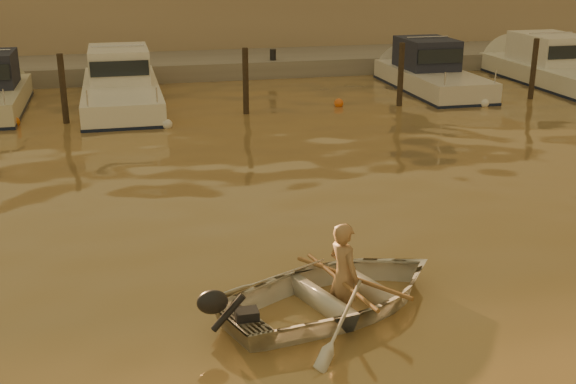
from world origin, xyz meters
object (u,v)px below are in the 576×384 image
object	(u,v)px
dinghy	(337,293)
moored_boat_4	(432,73)
waterfront_building	(199,2)
moored_boat_5	(559,67)
person	(343,276)
moored_boat_2	(121,86)

from	to	relation	value
dinghy	moored_boat_4	xyz separation A→B (m)	(8.09, 14.83, 0.38)
waterfront_building	moored_boat_5	bearing A→B (deg)	-42.66
person	moored_boat_5	size ratio (longest dim) A/B	0.19
person	moored_boat_4	size ratio (longest dim) A/B	0.23
moored_boat_5	moored_boat_4	bearing A→B (deg)	180.00
dinghy	moored_boat_4	size ratio (longest dim) A/B	0.52
moored_boat_5	dinghy	bearing A→B (deg)	-131.50
person	waterfront_building	world-z (taller)	waterfront_building
moored_boat_2	moored_boat_5	size ratio (longest dim) A/B	0.94
moored_boat_2	waterfront_building	bearing A→B (deg)	70.60
person	moored_boat_5	world-z (taller)	moored_boat_5
moored_boat_4	moored_boat_5	bearing A→B (deg)	0.00
moored_boat_2	moored_boat_4	world-z (taller)	same
person	moored_boat_5	bearing A→B (deg)	-61.10
dinghy	moored_boat_2	size ratio (longest dim) A/B	0.45
dinghy	person	size ratio (longest dim) A/B	2.22
dinghy	moored_boat_2	xyz separation A→B (m)	(-2.69, 14.83, 0.38)
person	moored_boat_5	distance (m)	19.72
dinghy	waterfront_building	size ratio (longest dim) A/B	0.08
person	moored_boat_4	xyz separation A→B (m)	(7.99, 14.80, 0.14)
dinghy	moored_boat_5	world-z (taller)	moored_boat_5
dinghy	moored_boat_4	world-z (taller)	moored_boat_4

